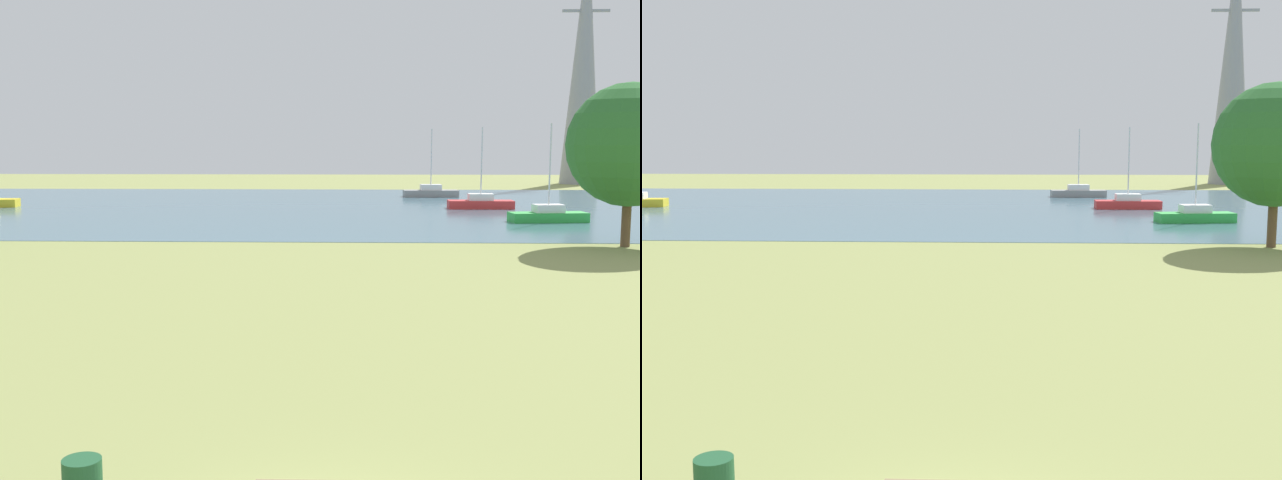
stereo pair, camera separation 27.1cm
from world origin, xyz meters
TOP-DOWN VIEW (x-y plane):
  - ground_plane at (0.00, 22.00)m, footprint 160.00×160.00m
  - water_surface at (0.00, 50.00)m, footprint 140.00×40.00m
  - sailboat_green at (12.88, 39.97)m, footprint 4.95×2.09m
  - sailboat_red at (10.22, 49.19)m, footprint 4.81×1.52m
  - sailboat_gray at (7.73, 60.49)m, footprint 4.88×1.78m
  - tree_mid_shore at (13.83, 28.99)m, footprint 5.97×5.97m
  - electricity_pylon at (26.71, 81.00)m, footprint 6.40×4.40m

SIDE VIEW (x-z plane):
  - ground_plane at x=0.00m, z-range 0.00..0.00m
  - water_surface at x=0.00m, z-range 0.00..0.02m
  - sailboat_gray at x=7.73m, z-range -2.54..3.44m
  - sailboat_red at x=10.22m, z-range -2.55..3.45m
  - sailboat_green at x=12.88m, z-range -2.60..3.51m
  - tree_mid_shore at x=13.83m, z-range 0.97..8.89m
  - electricity_pylon at x=26.71m, z-range 0.01..27.69m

